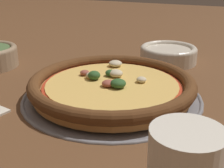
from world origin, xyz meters
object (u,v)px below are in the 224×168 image
at_px(drinking_cup, 185,168).
at_px(pizza_tray, 112,96).
at_px(bowl_near, 168,54).
at_px(pizza, 112,85).

bearing_deg(drinking_cup, pizza_tray, 127.60).
xyz_separation_m(pizza_tray, bowl_near, (0.05, 0.27, 0.02)).
relative_size(pizza_tray, drinking_cup, 3.90).
height_order(pizza_tray, pizza, pizza).
height_order(bowl_near, drinking_cup, drinking_cup).
bearing_deg(pizza_tray, drinking_cup, -52.40).
bearing_deg(pizza, drinking_cup, -52.41).
xyz_separation_m(pizza, bowl_near, (0.05, 0.27, -0.00)).
xyz_separation_m(bowl_near, drinking_cup, (0.13, -0.51, 0.02)).
bearing_deg(bowl_near, pizza_tray, -100.03).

